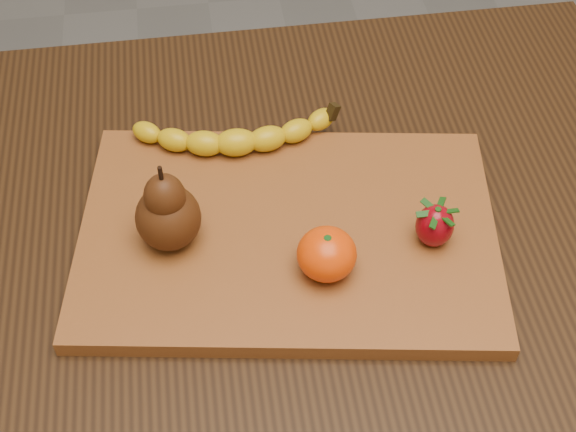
{
  "coord_description": "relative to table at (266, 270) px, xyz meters",
  "views": [
    {
      "loc": [
        -0.06,
        -0.58,
        1.45
      ],
      "look_at": [
        0.02,
        -0.03,
        0.8
      ],
      "focal_mm": 50.0,
      "sensor_mm": 36.0,
      "label": 1
    }
  ],
  "objects": [
    {
      "name": "table",
      "position": [
        0.0,
        0.0,
        0.0
      ],
      "size": [
        1.0,
        0.7,
        0.76
      ],
      "color": "black",
      "rests_on": "ground"
    },
    {
      "name": "cutting_board",
      "position": [
        0.02,
        -0.03,
        0.11
      ],
      "size": [
        0.49,
        0.37,
        0.02
      ],
      "primitive_type": "cube",
      "rotation": [
        0.0,
        0.0,
        -0.16
      ],
      "color": "brown",
      "rests_on": "table"
    },
    {
      "name": "banana",
      "position": [
        -0.02,
        0.09,
        0.13
      ],
      "size": [
        0.21,
        0.06,
        0.03
      ],
      "primitive_type": null,
      "rotation": [
        0.0,
        0.0,
        -0.04
      ],
      "color": "#D1AA09",
      "rests_on": "cutting_board"
    },
    {
      "name": "pear",
      "position": [
        -0.1,
        -0.03,
        0.17
      ],
      "size": [
        0.08,
        0.08,
        0.11
      ],
      "primitive_type": null,
      "rotation": [
        0.0,
        0.0,
        0.22
      ],
      "color": "#3E1D0A",
      "rests_on": "cutting_board"
    },
    {
      "name": "mandarin",
      "position": [
        0.05,
        -0.09,
        0.14
      ],
      "size": [
        0.07,
        0.07,
        0.05
      ],
      "primitive_type": "ellipsoid",
      "rotation": [
        0.0,
        0.0,
        0.13
      ],
      "color": "#E33B02",
      "rests_on": "cutting_board"
    },
    {
      "name": "strawberry",
      "position": [
        0.17,
        -0.07,
        0.14
      ],
      "size": [
        0.04,
        0.04,
        0.05
      ],
      "primitive_type": null,
      "rotation": [
        0.0,
        0.0,
        -0.0
      ],
      "color": "maroon",
      "rests_on": "cutting_board"
    }
  ]
}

